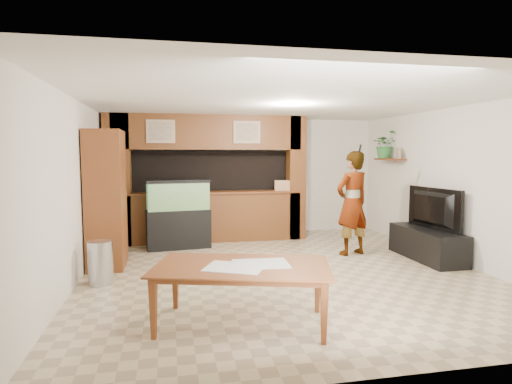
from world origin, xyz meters
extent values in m
plane|color=tan|center=(0.00, 0.00, 0.00)|extent=(6.50, 6.50, 0.00)
plane|color=white|center=(0.00, 0.00, 2.60)|extent=(6.50, 6.50, 0.00)
plane|color=silver|center=(0.00, 3.25, 1.30)|extent=(6.00, 0.00, 6.00)
plane|color=silver|center=(-3.00, 0.00, 1.30)|extent=(0.00, 6.50, 6.50)
plane|color=silver|center=(3.00, 0.00, 1.30)|extent=(0.00, 6.50, 6.50)
cube|color=brown|center=(-0.90, 2.45, 0.50)|extent=(3.80, 0.35, 1.00)
cube|color=brown|center=(-0.90, 2.45, 1.02)|extent=(3.80, 0.43, 0.04)
cube|color=brown|center=(-0.90, 2.45, 2.25)|extent=(3.80, 0.35, 0.70)
cube|color=brown|center=(-2.70, 2.45, 1.30)|extent=(0.50, 0.35, 2.60)
cube|color=brown|center=(0.95, 2.45, 1.30)|extent=(0.35, 0.35, 2.60)
cube|color=black|center=(-0.90, 3.00, 1.45)|extent=(4.20, 0.45, 0.85)
cube|color=tan|center=(-1.85, 2.26, 2.25)|extent=(0.55, 0.03, 0.45)
cube|color=tan|center=(-1.85, 2.24, 2.25)|extent=(0.43, 0.01, 0.35)
cube|color=tan|center=(-0.15, 2.26, 2.25)|extent=(0.55, 0.03, 0.45)
cube|color=tan|center=(-0.15, 2.24, 2.25)|extent=(0.43, 0.01, 0.35)
cylinder|color=black|center=(-2.97, 1.00, 1.90)|extent=(0.04, 0.25, 0.25)
cylinder|color=white|center=(-2.94, 1.00, 1.90)|extent=(0.01, 0.21, 0.21)
cube|color=brown|center=(2.85, 1.95, 1.70)|extent=(0.25, 0.90, 0.04)
cube|color=brown|center=(-2.70, 0.82, 1.10)|extent=(0.55, 0.90, 2.19)
cylinder|color=#B2B2B7|center=(-2.67, -0.16, 0.31)|extent=(0.34, 0.34, 0.62)
cube|color=black|center=(-1.55, 1.95, 0.37)|extent=(1.20, 0.45, 0.75)
cube|color=#378A58|center=(-1.55, 1.95, 1.01)|extent=(1.15, 0.42, 0.52)
cube|color=black|center=(-1.55, 1.95, 1.30)|extent=(1.20, 0.45, 0.06)
cube|color=black|center=(2.65, 0.22, 0.26)|extent=(0.58, 1.57, 0.52)
imported|color=black|center=(2.65, 0.22, 0.88)|extent=(0.32, 1.25, 0.71)
cube|color=tan|center=(2.85, 1.61, 1.83)|extent=(0.05, 0.16, 0.21)
imported|color=#2D7132|center=(2.82, 2.13, 2.01)|extent=(0.65, 0.61, 0.58)
imported|color=#A17A58|center=(1.51, 0.81, 0.93)|extent=(0.79, 0.64, 1.87)
cylinder|color=black|center=(1.56, 0.65, 1.91)|extent=(0.03, 0.10, 0.15)
imported|color=brown|center=(-0.98, -1.98, 0.32)|extent=(2.05, 1.48, 0.65)
cube|color=silver|center=(-0.76, -1.94, 0.65)|extent=(0.62, 0.47, 0.01)
cube|color=silver|center=(-1.06, -2.03, 0.65)|extent=(0.71, 0.64, 0.01)
cube|color=tan|center=(0.65, 2.45, 1.15)|extent=(0.36, 0.27, 0.21)
camera|label=1|loc=(-1.70, -6.32, 1.84)|focal=30.00mm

